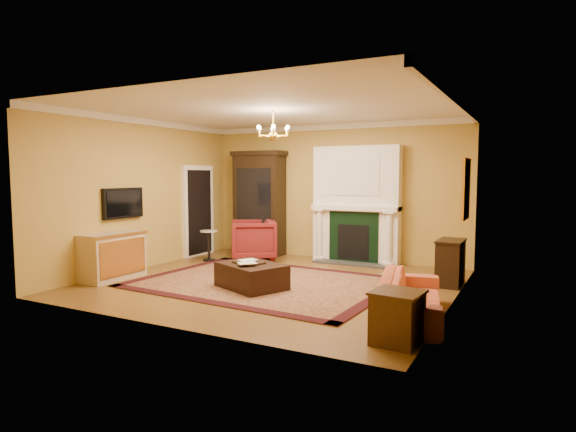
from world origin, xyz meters
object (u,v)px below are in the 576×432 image
Objects in this scene: coral_sofa at (411,289)px; china_cabinet at (260,205)px; pedestal_table at (209,243)px; leather_ottoman at (251,276)px; wingback_armchair at (253,238)px; end_table at (397,319)px; commode at (112,256)px; console_table at (450,263)px.

china_cabinet is at bearing 39.96° from coral_sofa.
pedestal_table is 2.82m from leather_ottoman.
wingback_armchair is 4.94m from coral_sofa.
pedestal_table is at bearing -112.98° from china_cabinet.
commode is at bearing 170.35° from end_table.
wingback_armchair is 5.67m from end_table.
commode is 0.58× the size of coral_sofa.
china_cabinet is 1.59m from pedestal_table.
leather_ottoman is at bearing -38.84° from pedestal_table.
coral_sofa is at bearing -38.62° from china_cabinet.
coral_sofa is at bearing 15.04° from leather_ottoman.
leather_ottoman is at bearing 152.66° from end_table.
coral_sofa is (5.35, 0.14, -0.04)m from commode.
console_table is 0.70× the size of leather_ottoman.
leather_ottoman is at bearing 12.36° from commode.
china_cabinet is 6.42m from end_table.
end_table is 0.75× the size of console_table.
china_cabinet is 3.07× the size of console_table.
console_table is at bearing 0.29° from pedestal_table.
commode reaches higher than leather_ottoman.
wingback_armchair is at bearing 138.08° from end_table.
wingback_armchair is at bearing 44.66° from coral_sofa.
china_cabinet is at bearing 134.84° from end_table.
coral_sofa is at bearing 23.44° from wingback_armchair.
end_table is 3.25m from console_table.
console_table is (4.55, -1.26, -0.79)m from china_cabinet.
commode reaches higher than pedestal_table.
console_table reaches higher than leather_ottoman.
commode reaches higher than end_table.
pedestal_table is at bearing 164.47° from leather_ottoman.
coral_sofa reaches higher than leather_ottoman.
pedestal_table is 5.97m from end_table.
commode reaches higher than coral_sofa.
end_table is at bearing 14.97° from wingback_armchair.
coral_sofa is 1.80× the size of leather_ottoman.
china_cabinet is 3.47× the size of pedestal_table.
end_table reaches higher than leather_ottoman.
commode is (-0.96, -3.59, -0.74)m from china_cabinet.
china_cabinet is 1.03m from wingback_armchair.
end_table is 3.18m from leather_ottoman.
china_cabinet is 2.37× the size of wingback_armchair.
wingback_armchair is 0.98m from pedestal_table.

